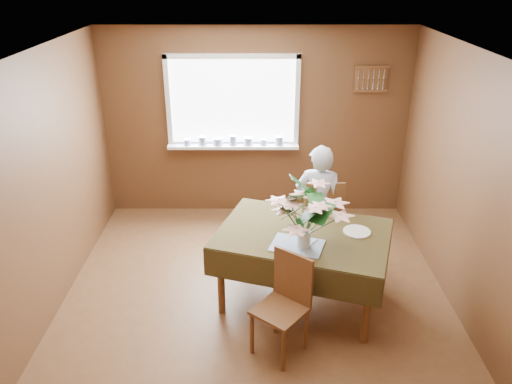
{
  "coord_description": "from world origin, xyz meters",
  "views": [
    {
      "loc": [
        -0.0,
        -4.08,
        3.2
      ],
      "look_at": [
        0.0,
        0.55,
        1.05
      ],
      "focal_mm": 35.0,
      "sensor_mm": 36.0,
      "label": 1
    }
  ],
  "objects_px": {
    "chair_far": "(321,217)",
    "chair_near": "(285,300)",
    "flower_bouquet": "(305,212)",
    "dining_table": "(303,241)",
    "seated_woman": "(318,207)"
  },
  "relations": [
    {
      "from": "chair_far",
      "to": "chair_near",
      "type": "bearing_deg",
      "value": 68.54
    },
    {
      "from": "chair_near",
      "to": "flower_bouquet",
      "type": "distance_m",
      "value": 0.79
    },
    {
      "from": "chair_far",
      "to": "chair_near",
      "type": "xyz_separation_m",
      "value": [
        -0.49,
        -1.46,
        -0.04
      ]
    },
    {
      "from": "dining_table",
      "to": "flower_bouquet",
      "type": "bearing_deg",
      "value": -76.39
    },
    {
      "from": "flower_bouquet",
      "to": "dining_table",
      "type": "bearing_deg",
      "value": 85.69
    },
    {
      "from": "dining_table",
      "to": "flower_bouquet",
      "type": "height_order",
      "value": "flower_bouquet"
    },
    {
      "from": "dining_table",
      "to": "seated_woman",
      "type": "distance_m",
      "value": 0.76
    },
    {
      "from": "chair_far",
      "to": "flower_bouquet",
      "type": "bearing_deg",
      "value": 70.71
    },
    {
      "from": "chair_near",
      "to": "dining_table",
      "type": "bearing_deg",
      "value": 112.61
    },
    {
      "from": "chair_far",
      "to": "dining_table",
      "type": "bearing_deg",
      "value": 67.03
    },
    {
      "from": "dining_table",
      "to": "chair_near",
      "type": "height_order",
      "value": "chair_near"
    },
    {
      "from": "dining_table",
      "to": "chair_far",
      "type": "relative_size",
      "value": 1.85
    },
    {
      "from": "flower_bouquet",
      "to": "chair_near",
      "type": "bearing_deg",
      "value": -113.43
    },
    {
      "from": "chair_far",
      "to": "flower_bouquet",
      "type": "xyz_separation_m",
      "value": [
        -0.3,
        -1.04,
        0.6
      ]
    },
    {
      "from": "seated_woman",
      "to": "flower_bouquet",
      "type": "bearing_deg",
      "value": 88.01
    }
  ]
}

